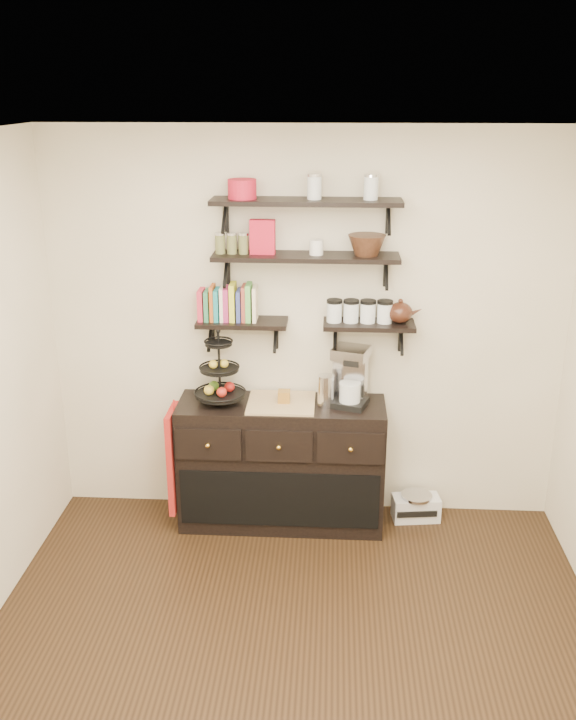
% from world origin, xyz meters
% --- Properties ---
extents(floor, '(3.50, 3.50, 0.00)m').
position_xyz_m(floor, '(0.00, 0.00, 0.00)').
color(floor, black).
rests_on(floor, ground).
extents(ceiling, '(3.50, 3.50, 0.02)m').
position_xyz_m(ceiling, '(0.00, 0.00, 2.70)').
color(ceiling, white).
rests_on(ceiling, back_wall).
extents(back_wall, '(3.50, 0.02, 2.70)m').
position_xyz_m(back_wall, '(0.00, 1.75, 1.35)').
color(back_wall, white).
rests_on(back_wall, ground).
extents(shelf_top, '(1.20, 0.27, 0.23)m').
position_xyz_m(shelf_top, '(0.00, 1.62, 2.23)').
color(shelf_top, black).
rests_on(shelf_top, back_wall).
extents(shelf_mid, '(1.20, 0.27, 0.23)m').
position_xyz_m(shelf_mid, '(0.00, 1.62, 1.88)').
color(shelf_mid, black).
rests_on(shelf_mid, back_wall).
extents(shelf_low_left, '(0.60, 0.25, 0.23)m').
position_xyz_m(shelf_low_left, '(-0.42, 1.63, 1.43)').
color(shelf_low_left, black).
rests_on(shelf_low_left, back_wall).
extents(shelf_low_right, '(0.60, 0.25, 0.23)m').
position_xyz_m(shelf_low_right, '(0.42, 1.63, 1.43)').
color(shelf_low_right, black).
rests_on(shelf_low_right, back_wall).
extents(cookbooks, '(0.40, 0.15, 0.26)m').
position_xyz_m(cookbooks, '(-0.49, 1.63, 1.57)').
color(cookbooks, '#CD2C45').
rests_on(cookbooks, shelf_low_left).
extents(glass_canisters, '(0.43, 0.10, 0.13)m').
position_xyz_m(glass_canisters, '(0.36, 1.63, 1.51)').
color(glass_canisters, silver).
rests_on(glass_canisters, shelf_low_right).
extents(sideboard, '(1.40, 0.50, 0.92)m').
position_xyz_m(sideboard, '(-0.15, 1.51, 0.45)').
color(sideboard, black).
rests_on(sideboard, floor).
extents(fruit_stand, '(0.34, 0.34, 0.50)m').
position_xyz_m(fruit_stand, '(-0.56, 1.52, 1.07)').
color(fruit_stand, black).
rests_on(fruit_stand, sideboard).
extents(candle, '(0.08, 0.08, 0.08)m').
position_xyz_m(candle, '(-0.13, 1.51, 0.96)').
color(candle, '#8D5F20').
rests_on(candle, sideboard).
extents(coffee_maker, '(0.27, 0.27, 0.41)m').
position_xyz_m(coffee_maker, '(0.30, 1.54, 1.10)').
color(coffee_maker, black).
rests_on(coffee_maker, sideboard).
extents(thermal_carafe, '(0.11, 0.11, 0.22)m').
position_xyz_m(thermal_carafe, '(0.15, 1.49, 1.01)').
color(thermal_carafe, silver).
rests_on(thermal_carafe, sideboard).
extents(apron, '(0.04, 0.31, 0.73)m').
position_xyz_m(apron, '(-0.88, 1.41, 0.52)').
color(apron, maroon).
rests_on(apron, sideboard).
extents(radio, '(0.35, 0.24, 0.20)m').
position_xyz_m(radio, '(0.80, 1.59, 0.10)').
color(radio, silver).
rests_on(radio, floor).
extents(recipe_box, '(0.16, 0.07, 0.22)m').
position_xyz_m(recipe_box, '(-0.28, 1.61, 2.01)').
color(recipe_box, red).
rests_on(recipe_box, shelf_mid).
extents(walnut_bowl, '(0.24, 0.24, 0.13)m').
position_xyz_m(walnut_bowl, '(0.39, 1.61, 1.96)').
color(walnut_bowl, black).
rests_on(walnut_bowl, shelf_mid).
extents(ramekins, '(0.09, 0.09, 0.10)m').
position_xyz_m(ramekins, '(0.07, 1.61, 1.95)').
color(ramekins, white).
rests_on(ramekins, shelf_mid).
extents(teapot, '(0.24, 0.20, 0.16)m').
position_xyz_m(teapot, '(0.62, 1.63, 1.53)').
color(teapot, '#34190F').
rests_on(teapot, shelf_low_right).
extents(red_pot, '(0.18, 0.18, 0.12)m').
position_xyz_m(red_pot, '(-0.40, 1.61, 2.31)').
color(red_pot, red).
rests_on(red_pot, shelf_top).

